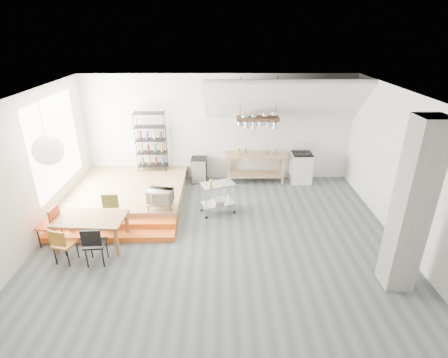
{
  "coord_description": "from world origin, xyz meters",
  "views": [
    {
      "loc": [
        0.04,
        -6.69,
        4.47
      ],
      "look_at": [
        0.13,
        0.8,
        1.14
      ],
      "focal_mm": 28.0,
      "sensor_mm": 36.0,
      "label": 1
    }
  ],
  "objects_px": {
    "stove": "(301,167)",
    "dining_table": "(90,221)",
    "rolling_cart": "(218,194)",
    "mini_fridge": "(199,170)"
  },
  "relations": [
    {
      "from": "stove",
      "to": "dining_table",
      "type": "bearing_deg",
      "value": -147.4
    },
    {
      "from": "stove",
      "to": "dining_table",
      "type": "distance_m",
      "value": 6.23
    },
    {
      "from": "dining_table",
      "to": "rolling_cart",
      "type": "height_order",
      "value": "rolling_cart"
    },
    {
      "from": "rolling_cart",
      "to": "mini_fridge",
      "type": "xyz_separation_m",
      "value": [
        -0.58,
        1.97,
        -0.14
      ]
    },
    {
      "from": "dining_table",
      "to": "rolling_cart",
      "type": "distance_m",
      "value": 3.08
    },
    {
      "from": "rolling_cart",
      "to": "mini_fridge",
      "type": "height_order",
      "value": "rolling_cart"
    },
    {
      "from": "dining_table",
      "to": "rolling_cart",
      "type": "xyz_separation_m",
      "value": [
        2.72,
        1.43,
        -0.09
      ]
    },
    {
      "from": "mini_fridge",
      "to": "stove",
      "type": "bearing_deg",
      "value": -0.81
    },
    {
      "from": "stove",
      "to": "dining_table",
      "type": "relative_size",
      "value": 0.78
    },
    {
      "from": "dining_table",
      "to": "mini_fridge",
      "type": "bearing_deg",
      "value": 61.69
    }
  ]
}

